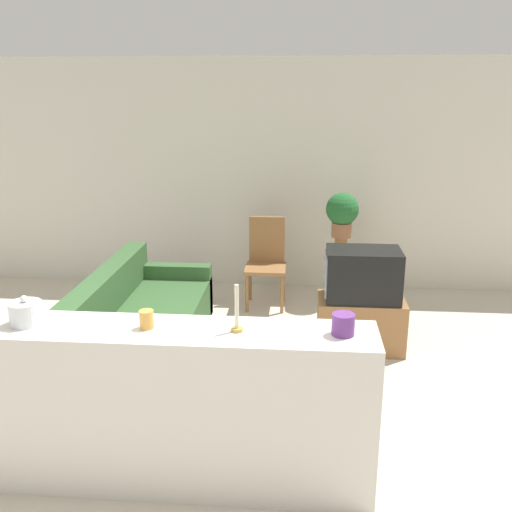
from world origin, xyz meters
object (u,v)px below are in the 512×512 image
couch (141,325)px  television (362,274)px  potted_plant (342,212)px  decorative_bowl (26,313)px  wooden_chair (266,258)px

couch → television: (2.00, 0.26, 0.45)m
potted_plant → decorative_bowl: 3.82m
couch → potted_plant: (1.88, 1.49, 0.77)m
couch → television: bearing=7.4°
couch → wooden_chair: bearing=51.7°
wooden_chair → potted_plant: (0.83, 0.15, 0.51)m
television → potted_plant: size_ratio=1.36×
wooden_chair → potted_plant: potted_plant is taller
wooden_chair → decorative_bowl: decorative_bowl is taller
television → wooden_chair: wooden_chair is taller
television → decorative_bowl: size_ratio=3.60×
television → wooden_chair: bearing=131.2°
couch → potted_plant: 2.52m
potted_plant → couch: bearing=-141.6°
wooden_chair → decorative_bowl: size_ratio=5.22×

